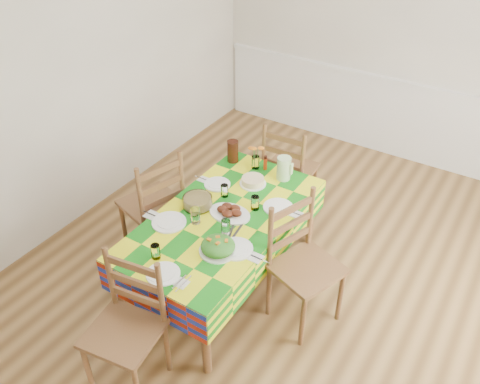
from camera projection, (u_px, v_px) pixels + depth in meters
The scene contains 22 objects.
room at pixel (310, 147), 3.48m from camera, with size 4.58×5.08×2.78m.
wainscot at pixel (401, 118), 5.68m from camera, with size 4.41×0.06×0.92m.
dining_table at pixel (223, 224), 3.97m from camera, with size 0.95×1.76×0.69m.
setting_near_head at pixel (161, 266), 3.44m from camera, with size 0.38×0.25×0.11m.
setting_left_near at pixel (178, 219), 3.85m from camera, with size 0.48×0.29×0.13m.
setting_left_far at pixel (219, 186), 4.21m from camera, with size 0.41×0.24×0.11m.
setting_right_near at pixel (233, 241), 3.65m from camera, with size 0.47×0.27×0.12m.
setting_right_far at pixel (270, 206), 3.99m from camera, with size 0.45×0.26×0.12m.
meat_platter at pixel (230, 212), 3.93m from camera, with size 0.34×0.25×0.07m.
salad_platter at pixel (218, 247), 3.58m from camera, with size 0.27×0.27×0.11m.
pasta_bowl at pixel (198, 202), 4.00m from camera, with size 0.24×0.24×0.08m.
cake at pixel (253, 181), 4.26m from camera, with size 0.22×0.22×0.06m.
serving_utensils at pixel (235, 229), 3.79m from camera, with size 0.13×0.28×0.01m.
flower_vase at pixel (255, 159), 4.43m from camera, with size 0.14×0.12×0.23m.
hot_sauce at pixel (265, 163), 4.42m from camera, with size 0.03×0.03×0.14m, color #B32E0E.
green_pitcher at pixel (284, 168), 4.29m from camera, with size 0.12×0.12×0.21m, color #B8E29F.
tea_pitcher at pixel (233, 151), 4.52m from camera, with size 0.10×0.10×0.20m, color black.
name_card at pixel (151, 280), 3.36m from camera, with size 0.08×0.02×0.02m, color white.
chair_near at pixel (127, 328), 3.28m from camera, with size 0.51×0.49×1.01m.
chair_far at pixel (288, 171), 4.79m from camera, with size 0.47×0.45×1.01m.
chair_left at pixel (154, 205), 4.32m from camera, with size 0.55×0.57×1.05m.
chair_right at pixel (303, 265), 3.73m from camera, with size 0.57×0.58×1.04m.
Camera 1 is at (1.20, -2.79, 3.13)m, focal length 38.00 mm.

